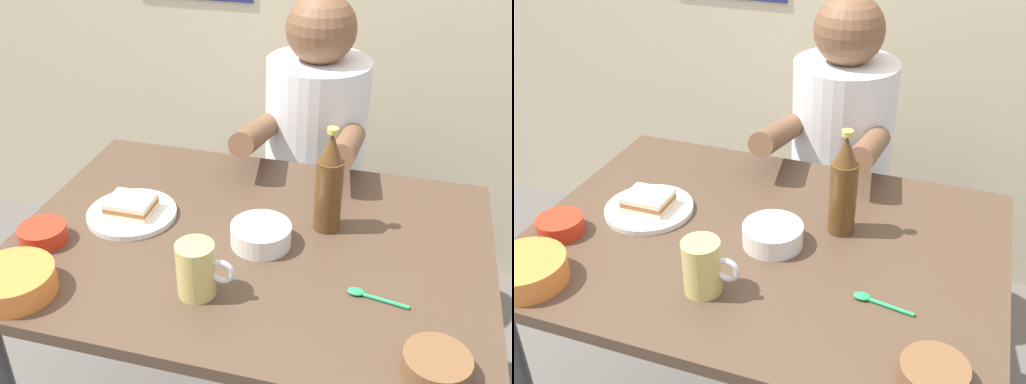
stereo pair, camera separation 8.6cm
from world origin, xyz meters
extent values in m
cube|color=#4C3828|center=(0.00, 0.00, 0.72)|extent=(1.10, 0.80, 0.03)
cylinder|color=#3F3F44|center=(-0.49, 0.34, 0.35)|extent=(0.05, 0.05, 0.71)
cylinder|color=#3F3F44|center=(0.49, 0.34, 0.35)|extent=(0.05, 0.05, 0.71)
cylinder|color=#4C4C51|center=(0.04, 0.63, 0.21)|extent=(0.08, 0.08, 0.41)
cylinder|color=maroon|center=(0.04, 0.63, 0.43)|extent=(0.34, 0.34, 0.04)
cylinder|color=white|center=(0.04, 0.63, 0.71)|extent=(0.32, 0.32, 0.52)
sphere|color=brown|center=(0.04, 0.63, 1.06)|extent=(0.21, 0.21, 0.21)
cylinder|color=brown|center=(-0.09, 0.38, 0.82)|extent=(0.07, 0.31, 0.14)
cylinder|color=brown|center=(0.17, 0.38, 0.82)|extent=(0.07, 0.31, 0.14)
cylinder|color=silver|center=(-0.31, 0.02, 0.75)|extent=(0.22, 0.22, 0.01)
cube|color=beige|center=(-0.31, 0.02, 0.76)|extent=(0.11, 0.09, 0.01)
cube|color=#9E592D|center=(-0.31, 0.02, 0.77)|extent=(0.11, 0.09, 0.01)
cube|color=beige|center=(-0.31, 0.02, 0.78)|extent=(0.11, 0.09, 0.01)
cylinder|color=#D1BC66|center=(-0.05, -0.21, 0.80)|extent=(0.08, 0.08, 0.12)
torus|color=silver|center=(0.00, -0.21, 0.81)|extent=(0.06, 0.01, 0.06)
cylinder|color=#593819|center=(0.16, 0.10, 0.83)|extent=(0.06, 0.06, 0.18)
cone|color=#593819|center=(0.16, 0.10, 0.95)|extent=(0.05, 0.05, 0.07)
cylinder|color=#BFB74C|center=(0.16, 0.10, 1.00)|extent=(0.03, 0.03, 0.01)
cylinder|color=red|center=(-0.46, -0.13, 0.76)|extent=(0.11, 0.11, 0.04)
cylinder|color=#A33521|center=(-0.46, -0.13, 0.77)|extent=(0.09, 0.09, 0.02)
cylinder|color=silver|center=(0.03, -0.01, 0.77)|extent=(0.14, 0.14, 0.05)
cylinder|color=tan|center=(0.03, -0.01, 0.78)|extent=(0.11, 0.11, 0.02)
cylinder|color=orange|center=(-0.42, -0.31, 0.77)|extent=(0.17, 0.17, 0.05)
cylinder|color=#B25B2D|center=(-0.42, -0.31, 0.78)|extent=(0.14, 0.14, 0.02)
cylinder|color=brown|center=(0.42, -0.30, 0.76)|extent=(0.12, 0.12, 0.04)
cylinder|color=brown|center=(0.42, -0.30, 0.77)|extent=(0.10, 0.10, 0.02)
cylinder|color=#26A559|center=(0.32, -0.14, 0.74)|extent=(0.11, 0.03, 0.01)
ellipsoid|color=#26A559|center=(0.26, -0.13, 0.75)|extent=(0.04, 0.02, 0.01)
camera|label=1|loc=(0.32, -1.11, 1.56)|focal=42.35mm
camera|label=2|loc=(0.40, -1.08, 1.56)|focal=42.35mm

